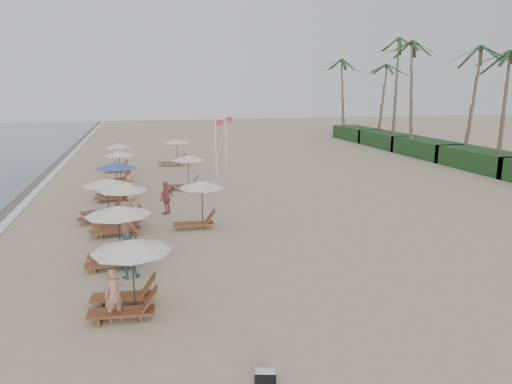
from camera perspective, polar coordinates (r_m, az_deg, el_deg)
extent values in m
plane|color=tan|center=(19.07, 0.96, -7.39)|extent=(160.00, 160.00, 0.00)
cube|color=white|center=(28.83, -26.74, -1.81)|extent=(0.50, 140.00, 0.02)
cube|color=#193D1C|center=(41.89, 25.75, 3.51)|extent=(3.20, 8.00, 1.60)
cube|color=#193D1C|center=(47.83, 20.07, 4.98)|extent=(3.20, 8.00, 1.60)
cube|color=#193D1C|center=(54.16, 15.66, 6.09)|extent=(3.20, 8.00, 1.60)
cube|color=#193D1C|center=(60.76, 12.18, 6.93)|extent=(3.20, 8.00, 1.60)
cylinder|color=brown|center=(40.25, 27.79, 8.30)|extent=(0.36, 0.36, 9.00)
cylinder|color=brown|center=(44.81, 24.30, 9.45)|extent=(0.36, 0.36, 9.80)
cylinder|color=brown|center=(48.01, 18.77, 10.50)|extent=(0.36, 0.36, 10.60)
cylinder|color=brown|center=(52.91, 16.57, 11.21)|extent=(0.36, 0.36, 11.40)
cylinder|color=brown|center=(57.92, 14.66, 10.21)|extent=(0.36, 0.36, 9.00)
cylinder|color=brown|center=(61.76, 10.85, 10.89)|extent=(0.36, 0.36, 9.80)
cylinder|color=black|center=(14.49, -14.65, -9.93)|extent=(0.05, 0.05, 2.14)
cone|color=silver|center=(14.16, -14.87, -6.30)|extent=(2.36, 2.36, 0.35)
cylinder|color=black|center=(18.29, -16.21, -5.17)|extent=(0.05, 0.05, 2.19)
cone|color=silver|center=(18.02, -16.40, -2.15)|extent=(2.44, 2.44, 0.35)
cylinder|color=black|center=(22.36, -15.66, -1.90)|extent=(0.05, 0.05, 2.20)
cone|color=silver|center=(22.14, -15.81, 0.60)|extent=(2.18, 2.18, 0.35)
cylinder|color=black|center=(24.74, -17.49, -0.87)|extent=(0.05, 0.05, 2.01)
cone|color=silver|center=(24.56, -17.62, 1.19)|extent=(2.40, 2.40, 0.35)
cylinder|color=black|center=(29.00, -16.50, 1.25)|extent=(0.05, 0.05, 2.13)
cone|color=#3B4DAF|center=(28.83, -16.62, 3.13)|extent=(2.34, 2.34, 0.35)
cylinder|color=black|center=(33.63, -16.16, 2.85)|extent=(0.05, 0.05, 2.22)
cone|color=silver|center=(33.48, -16.27, 4.55)|extent=(2.07, 2.07, 0.35)
cylinder|color=black|center=(38.72, -16.23, 4.03)|extent=(0.05, 0.05, 2.16)
cone|color=silver|center=(38.59, -16.32, 5.47)|extent=(2.05, 2.05, 0.35)
cylinder|color=black|center=(22.51, -6.54, -1.48)|extent=(0.05, 0.05, 2.15)
cone|color=silver|center=(22.29, -6.60, 0.95)|extent=(2.24, 2.24, 0.35)
cylinder|color=black|center=(31.04, -8.17, 2.38)|extent=(0.05, 0.05, 2.15)
cone|color=silver|center=(30.88, -8.23, 4.16)|extent=(2.24, 2.24, 0.35)
cylinder|color=black|center=(40.77, -9.53, 4.76)|extent=(0.05, 0.05, 2.15)
cone|color=silver|center=(40.65, -9.58, 6.12)|extent=(2.24, 2.24, 0.35)
imported|color=#A16C57|center=(14.16, -16.81, -11.89)|extent=(0.65, 0.52, 1.55)
imported|color=teal|center=(17.05, -15.31, -7.46)|extent=(0.80, 0.63, 1.60)
imported|color=brown|center=(20.46, -15.40, -3.67)|extent=(1.31, 1.40, 1.89)
imported|color=#A94348|center=(24.96, -10.79, -0.70)|extent=(0.98, 1.06, 1.74)
imported|color=tan|center=(28.48, -15.02, 0.52)|extent=(0.84, 0.90, 1.54)
cube|color=black|center=(11.43, 1.15, -21.45)|extent=(0.53, 0.36, 0.24)
cube|color=silver|center=(11.36, 1.15, -20.90)|extent=(0.51, 0.34, 0.04)
cylinder|color=silver|center=(35.77, -4.89, 5.56)|extent=(0.08, 0.08, 4.31)
cube|color=red|center=(35.64, -4.49, 8.38)|extent=(0.55, 0.02, 0.40)
cylinder|color=silver|center=(39.27, -3.66, 6.21)|extent=(0.08, 0.08, 4.31)
cube|color=red|center=(39.17, -3.29, 8.77)|extent=(0.55, 0.02, 0.40)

